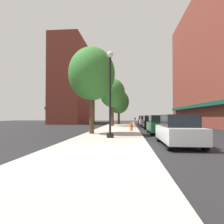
# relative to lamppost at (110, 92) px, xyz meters

# --- Properties ---
(ground_plane) EXTENTS (90.00, 90.00, 0.00)m
(ground_plane) POSITION_rel_lamppost_xyz_m (3.90, 11.51, -3.20)
(ground_plane) COLOR #232326
(sidewalk_slab) EXTENTS (4.80, 50.00, 0.12)m
(sidewalk_slab) POSITION_rel_lamppost_xyz_m (-0.10, 12.51, -3.14)
(sidewalk_slab) COLOR #B7B2A8
(sidewalk_slab) RESTS_ON ground
(building_far_background) EXTENTS (6.80, 18.00, 17.57)m
(building_far_background) POSITION_rel_lamppost_xyz_m (-11.12, 30.51, 5.56)
(building_far_background) COLOR brown
(building_far_background) RESTS_ON ground
(lamppost) EXTENTS (0.48, 0.48, 5.90)m
(lamppost) POSITION_rel_lamppost_xyz_m (0.00, 0.00, 0.00)
(lamppost) COLOR black
(lamppost) RESTS_ON sidewalk_slab
(fire_hydrant) EXTENTS (0.33, 0.26, 0.79)m
(fire_hydrant) POSITION_rel_lamppost_xyz_m (1.51, 6.53, -2.68)
(fire_hydrant) COLOR #E05614
(fire_hydrant) RESTS_ON sidewalk_slab
(parking_meter_near) EXTENTS (0.14, 0.09, 1.31)m
(parking_meter_near) POSITION_rel_lamppost_xyz_m (1.95, 8.78, -2.25)
(parking_meter_near) COLOR slate
(parking_meter_near) RESTS_ON sidewalk_slab
(tree_near) EXTENTS (3.78, 3.78, 7.10)m
(tree_near) POSITION_rel_lamppost_xyz_m (-1.21, 15.82, 1.82)
(tree_near) COLOR #4C3823
(tree_near) RESTS_ON sidewalk_slab
(tree_mid) EXTENTS (3.82, 3.82, 6.35)m
(tree_mid) POSITION_rel_lamppost_xyz_m (-0.65, 23.22, 1.05)
(tree_mid) COLOR #422D1E
(tree_mid) RESTS_ON sidewalk_slab
(tree_far) EXTENTS (3.90, 3.90, 7.27)m
(tree_far) POSITION_rel_lamppost_xyz_m (-1.85, 2.98, 1.92)
(tree_far) COLOR #4C3823
(tree_far) RESTS_ON sidewalk_slab
(car_white) EXTENTS (1.80, 4.30, 1.66)m
(car_white) POSITION_rel_lamppost_xyz_m (3.90, -2.53, -2.39)
(car_white) COLOR black
(car_white) RESTS_ON ground
(car_green) EXTENTS (1.80, 4.30, 1.66)m
(car_green) POSITION_rel_lamppost_xyz_m (3.90, 4.36, -2.39)
(car_green) COLOR black
(car_green) RESTS_ON ground
(car_black) EXTENTS (1.80, 4.30, 1.66)m
(car_black) POSITION_rel_lamppost_xyz_m (3.90, 11.34, -2.39)
(car_black) COLOR black
(car_black) RESTS_ON ground
(car_silver) EXTENTS (1.80, 4.30, 1.66)m
(car_silver) POSITION_rel_lamppost_xyz_m (3.90, 18.07, -2.39)
(car_silver) COLOR black
(car_silver) RESTS_ON ground
(car_red) EXTENTS (1.80, 4.30, 1.66)m
(car_red) POSITION_rel_lamppost_xyz_m (3.90, 24.35, -2.39)
(car_red) COLOR black
(car_red) RESTS_ON ground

